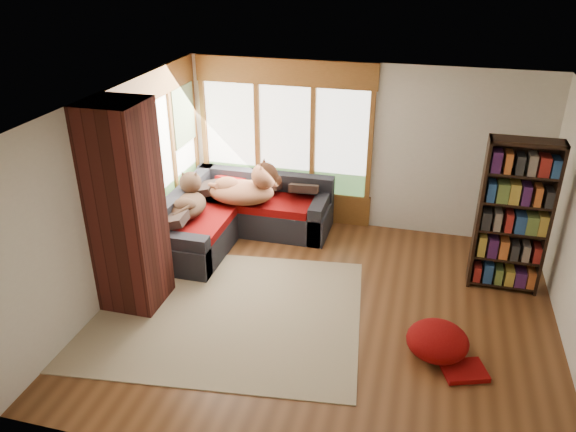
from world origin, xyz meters
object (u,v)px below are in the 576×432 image
at_px(dog_brindle, 188,199).
at_px(bookshelf, 513,217).
at_px(brick_chimney, 126,208).
at_px(dog_tan, 247,186).
at_px(sectional_sofa, 226,215).
at_px(area_rug, 216,311).
at_px(pouf, 438,340).

bearing_deg(dog_brindle, bookshelf, -102.41).
relative_size(brick_chimney, dog_tan, 2.32).
distance_m(brick_chimney, sectional_sofa, 2.32).
bearing_deg(dog_brindle, area_rug, -159.60).
relative_size(sectional_sofa, bookshelf, 1.07).
distance_m(pouf, dog_tan, 3.69).
bearing_deg(sectional_sofa, bookshelf, -6.43).
bearing_deg(brick_chimney, pouf, -2.03).
xyz_separation_m(bookshelf, pouf, (-0.80, -1.64, -0.83)).
xyz_separation_m(sectional_sofa, bookshelf, (4.09, -0.54, 0.72)).
relative_size(sectional_sofa, dog_brindle, 2.34).
xyz_separation_m(area_rug, pouf, (2.68, -0.14, 0.19)).
xyz_separation_m(brick_chimney, area_rug, (1.06, 0.01, -1.29)).
relative_size(brick_chimney, bookshelf, 1.27).
relative_size(pouf, dog_brindle, 0.73).
bearing_deg(dog_brindle, brick_chimney, 164.37).
bearing_deg(bookshelf, dog_brindle, 179.96).
relative_size(bookshelf, dog_tan, 1.82).
xyz_separation_m(area_rug, bookshelf, (3.48, 1.50, 1.02)).
xyz_separation_m(sectional_sofa, pouf, (3.29, -2.18, -0.10)).
height_order(sectional_sofa, pouf, sectional_sofa).
xyz_separation_m(brick_chimney, sectional_sofa, (0.45, 2.05, -1.00)).
xyz_separation_m(pouf, dog_brindle, (-3.65, 1.65, 0.57)).
height_order(sectional_sofa, area_rug, sectional_sofa).
height_order(area_rug, dog_tan, dog_tan).
distance_m(brick_chimney, dog_tan, 2.25).
bearing_deg(dog_tan, sectional_sofa, 170.50).
bearing_deg(pouf, bookshelf, 64.01).
height_order(brick_chimney, dog_brindle, brick_chimney).
relative_size(area_rug, dog_tan, 3.18).
bearing_deg(sectional_sofa, area_rug, -72.30).
xyz_separation_m(bookshelf, dog_tan, (-3.72, 0.53, -0.20)).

